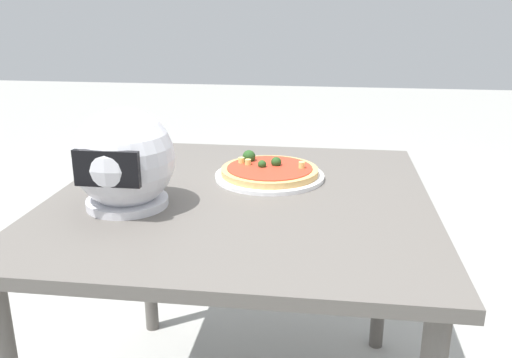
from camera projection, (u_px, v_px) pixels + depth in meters
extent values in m
cube|color=#5B5651|center=(241.00, 200.00, 1.45)|extent=(0.99, 1.02, 0.03)
cylinder|color=#5B5651|center=(382.00, 259.00, 1.94)|extent=(0.05, 0.05, 0.71)
cylinder|color=#5B5651|center=(147.00, 246.00, 2.05)|extent=(0.05, 0.05, 0.71)
cylinder|color=white|center=(270.00, 176.00, 1.58)|extent=(0.32, 0.32, 0.01)
cylinder|color=tan|center=(270.00, 171.00, 1.57)|extent=(0.28, 0.28, 0.02)
cylinder|color=red|center=(270.00, 168.00, 1.57)|extent=(0.25, 0.25, 0.00)
sphere|color=#234C1E|center=(249.00, 157.00, 1.63)|extent=(0.04, 0.04, 0.04)
sphere|color=#234C1E|center=(262.00, 164.00, 1.57)|extent=(0.02, 0.02, 0.02)
sphere|color=#234C1E|center=(276.00, 162.00, 1.59)|extent=(0.03, 0.03, 0.03)
cylinder|color=#E0D172|center=(302.00, 165.00, 1.56)|extent=(0.02, 0.02, 0.02)
cylinder|color=#E0D172|center=(248.00, 162.00, 1.59)|extent=(0.03, 0.03, 0.02)
cylinder|color=#E0D172|center=(241.00, 160.00, 1.61)|extent=(0.02, 0.02, 0.02)
sphere|color=silver|center=(124.00, 158.00, 1.33)|extent=(0.25, 0.25, 0.25)
cylinder|color=silver|center=(128.00, 202.00, 1.36)|extent=(0.20, 0.20, 0.02)
cube|color=black|center=(107.00, 169.00, 1.22)|extent=(0.15, 0.02, 0.08)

